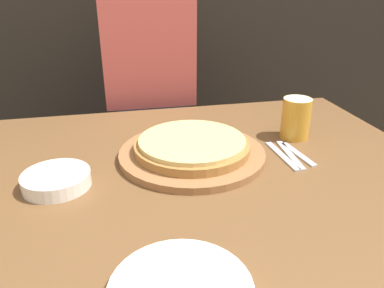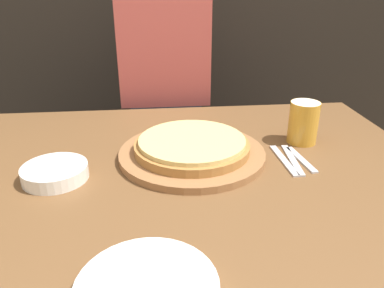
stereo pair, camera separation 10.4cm
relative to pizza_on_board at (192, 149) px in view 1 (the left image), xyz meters
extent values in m
cube|color=brown|center=(-0.07, -0.11, -0.39)|extent=(1.46, 1.08, 0.73)
cylinder|color=#99663D|center=(0.00, 0.00, -0.01)|extent=(0.41, 0.41, 0.02)
cylinder|color=#A87038|center=(0.00, 0.00, 0.01)|extent=(0.32, 0.32, 0.02)
cylinder|color=#E0C175|center=(0.00, 0.00, 0.03)|extent=(0.30, 0.30, 0.01)
cylinder|color=gold|center=(0.35, 0.07, 0.04)|extent=(0.09, 0.09, 0.13)
cylinder|color=white|center=(0.35, 0.07, 0.10)|extent=(0.09, 0.09, 0.02)
cylinder|color=white|center=(-0.36, -0.09, -0.01)|extent=(0.16, 0.16, 0.04)
cube|color=silver|center=(0.25, -0.05, -0.02)|extent=(0.03, 0.19, 0.00)
cube|color=silver|center=(0.28, -0.05, -0.02)|extent=(0.03, 0.19, 0.00)
cube|color=silver|center=(0.30, -0.05, -0.02)|extent=(0.04, 0.16, 0.00)
cube|color=#33333D|center=(-0.05, 0.61, -0.40)|extent=(0.29, 0.20, 0.71)
cube|color=#B74C47|center=(-0.05, 0.61, 0.17)|extent=(0.36, 0.20, 0.42)
camera|label=1|loc=(-0.20, -0.93, 0.45)|focal=35.00mm
camera|label=2|loc=(-0.10, -0.95, 0.45)|focal=35.00mm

